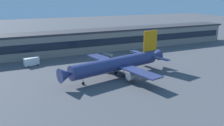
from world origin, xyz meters
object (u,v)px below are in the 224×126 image
(pushback_tractor, at_px, (134,52))
(traffic_cone_0, at_px, (103,88))
(airliner, at_px, (117,64))
(belt_loader, at_px, (108,55))
(catering_truck, at_px, (32,61))

(pushback_tractor, height_order, traffic_cone_0, pushback_tractor)
(airliner, height_order, belt_loader, airliner)
(airliner, bearing_deg, pushback_tractor, 51.01)
(belt_loader, relative_size, catering_truck, 0.87)
(airliner, bearing_deg, catering_truck, 135.61)
(belt_loader, bearing_deg, traffic_cone_0, -115.73)
(airliner, bearing_deg, traffic_cone_0, -136.29)
(catering_truck, bearing_deg, traffic_cone_0, -63.77)
(traffic_cone_0, bearing_deg, airliner, 43.71)
(pushback_tractor, bearing_deg, traffic_cone_0, -130.94)
(belt_loader, relative_size, traffic_cone_0, 10.89)
(pushback_tractor, bearing_deg, belt_loader, -176.08)
(pushback_tractor, relative_size, traffic_cone_0, 8.81)
(belt_loader, xyz_separation_m, traffic_cone_0, (-20.61, -42.77, -0.85))
(airliner, xyz_separation_m, catering_truck, (-32.08, 31.41, -3.27))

